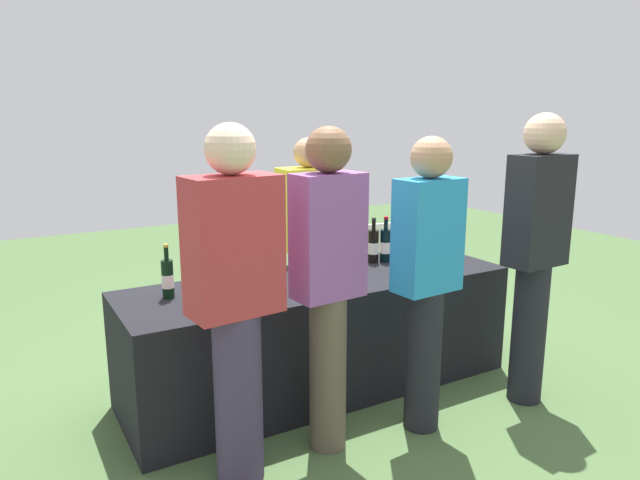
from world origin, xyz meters
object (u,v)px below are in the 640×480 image
(menu_board, at_px, (363,268))
(wine_bottle_1, at_px, (341,252))
(wine_glass_1, at_px, (325,271))
(guest_0, at_px, (235,296))
(guest_3, at_px, (536,247))
(wine_glass_0, at_px, (255,281))
(ice_bucket, at_px, (409,243))
(guest_2, at_px, (427,274))
(wine_glass_2, at_px, (398,259))
(wine_bottle_3, at_px, (385,245))
(server_pouring, at_px, (309,240))
(guest_1, at_px, (328,277))
(wine_bottle_0, at_px, (168,278))
(wine_bottle_2, at_px, (373,246))

(menu_board, bearing_deg, wine_bottle_1, -125.91)
(wine_glass_1, relative_size, guest_0, 0.08)
(wine_glass_1, xyz_separation_m, guest_3, (1.07, -0.62, 0.15))
(wine_bottle_1, bearing_deg, guest_0, -143.21)
(wine_bottle_1, xyz_separation_m, menu_board, (0.83, 0.96, -0.44))
(wine_glass_0, distance_m, ice_bucket, 1.36)
(wine_bottle_1, height_order, guest_3, guest_3)
(guest_0, xyz_separation_m, guest_2, (1.06, -0.07, -0.03))
(wine_glass_2, bearing_deg, wine_glass_0, 179.29)
(ice_bucket, bearing_deg, guest_2, -123.40)
(wine_bottle_3, xyz_separation_m, server_pouring, (-0.37, 0.43, -0.00))
(guest_1, distance_m, guest_3, 1.33)
(wine_bottle_0, bearing_deg, guest_2, -34.59)
(wine_bottle_2, height_order, wine_glass_1, wine_bottle_2)
(wine_bottle_0, distance_m, guest_0, 0.75)
(server_pouring, bearing_deg, guest_0, 51.09)
(wine_bottle_2, relative_size, wine_bottle_3, 0.99)
(wine_glass_2, distance_m, guest_2, 0.63)
(wine_bottle_1, xyz_separation_m, server_pouring, (-0.01, 0.43, 0.01))
(server_pouring, bearing_deg, wine_bottle_2, 127.18)
(wine_glass_2, xyz_separation_m, guest_1, (-0.81, -0.48, 0.12))
(wine_glass_0, bearing_deg, menu_board, 38.23)
(ice_bucket, relative_size, server_pouring, 0.13)
(wine_bottle_0, height_order, wine_glass_2, wine_bottle_0)
(wine_bottle_0, height_order, guest_1, guest_1)
(guest_0, relative_size, guest_1, 1.01)
(ice_bucket, height_order, guest_1, guest_1)
(wine_bottle_1, relative_size, wine_glass_2, 2.31)
(ice_bucket, height_order, menu_board, ice_bucket)
(ice_bucket, xyz_separation_m, guest_1, (-1.14, -0.79, 0.11))
(wine_glass_1, distance_m, menu_board, 1.76)
(wine_bottle_2, distance_m, wine_bottle_3, 0.09)
(menu_board, bearing_deg, wine_bottle_3, -110.89)
(guest_1, bearing_deg, ice_bucket, 29.88)
(wine_bottle_3, bearing_deg, server_pouring, 131.18)
(wine_bottle_1, xyz_separation_m, guest_2, (0.00, -0.87, 0.06))
(wine_bottle_1, relative_size, wine_bottle_3, 0.97)
(wine_glass_1, height_order, menu_board, wine_glass_1)
(wine_glass_2, bearing_deg, wine_bottle_1, 130.80)
(wine_glass_2, xyz_separation_m, guest_3, (0.51, -0.64, 0.15))
(wine_bottle_2, distance_m, guest_2, 0.93)
(wine_bottle_2, xyz_separation_m, wine_glass_2, (-0.02, -0.32, -0.02))
(wine_bottle_2, xyz_separation_m, ice_bucket, (0.31, -0.01, -0.01))
(wine_bottle_3, distance_m, ice_bucket, 0.22)
(wine_bottle_1, height_order, ice_bucket, wine_bottle_1)
(wine_glass_1, bearing_deg, wine_bottle_3, 24.92)
(wine_bottle_1, bearing_deg, guest_1, -125.69)
(guest_0, bearing_deg, wine_bottle_1, 30.96)
(wine_glass_0, relative_size, server_pouring, 0.09)
(wine_glass_2, bearing_deg, guest_1, -149.51)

